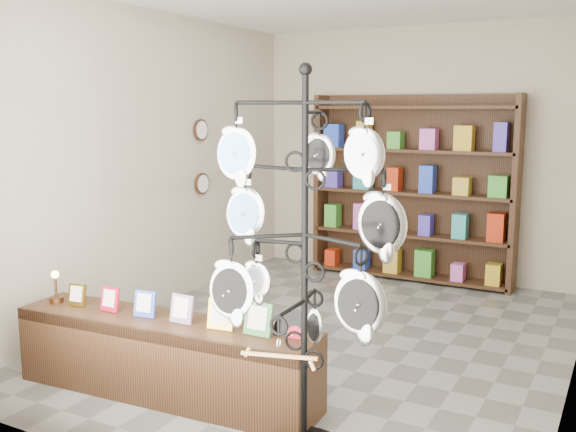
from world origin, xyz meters
TOP-DOWN VIEW (x-y plane):
  - ground at (0.00, 0.00)m, footprint 5.00×5.00m
  - room_envelope at (0.00, 0.00)m, footprint 5.00×5.00m
  - display_tree at (0.68, -1.86)m, footprint 1.17×1.12m
  - front_shelf at (-0.53, -1.66)m, footprint 2.32×0.62m
  - back_shelving at (0.00, 2.30)m, footprint 2.42×0.36m
  - wall_clocks at (-1.97, 0.80)m, footprint 0.03×0.24m

SIDE VIEW (x-z plane):
  - ground at x=0.00m, z-range 0.00..0.00m
  - front_shelf at x=-0.53m, z-range -0.12..0.69m
  - back_shelving at x=0.00m, z-range -0.07..2.13m
  - display_tree at x=0.68m, z-range 0.18..2.46m
  - wall_clocks at x=-1.97m, z-range 1.08..1.92m
  - room_envelope at x=0.00m, z-range -0.65..4.35m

